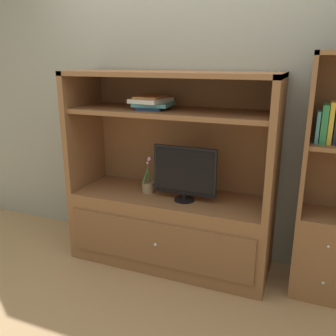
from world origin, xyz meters
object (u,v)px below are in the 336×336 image
at_px(tv_monitor, 185,173).
at_px(upright_book_row, 331,126).
at_px(potted_plant, 148,186).
at_px(media_console, 171,207).
at_px(bookshelf_tall, 330,221).
at_px(magazine_stack, 152,102).

distance_m(tv_monitor, upright_book_row, 1.09).
xyz_separation_m(potted_plant, upright_book_row, (1.35, 0.00, 0.60)).
distance_m(media_console, upright_book_row, 1.38).
height_order(bookshelf_tall, upright_book_row, bookshelf_tall).
xyz_separation_m(media_console, magazine_stack, (-0.15, -0.01, 0.87)).
bearing_deg(magazine_stack, bookshelf_tall, 0.60).
bearing_deg(tv_monitor, magazine_stack, 168.26).
height_order(media_console, tv_monitor, media_console).
bearing_deg(tv_monitor, bookshelf_tall, 4.05).
bearing_deg(potted_plant, tv_monitor, -10.19).
distance_m(potted_plant, bookshelf_tall, 1.43).
relative_size(magazine_stack, bookshelf_tall, 0.20).
distance_m(magazine_stack, bookshelf_tall, 1.58).
xyz_separation_m(media_console, potted_plant, (-0.20, -0.01, 0.17)).
xyz_separation_m(magazine_stack, bookshelf_tall, (1.38, 0.01, -0.78)).
height_order(media_console, upright_book_row, media_console).
bearing_deg(tv_monitor, upright_book_row, 3.80).
bearing_deg(upright_book_row, magazine_stack, -179.79).
distance_m(potted_plant, upright_book_row, 1.48).
distance_m(media_console, magazine_stack, 0.88).
bearing_deg(media_console, potted_plant, -176.36).
relative_size(magazine_stack, upright_book_row, 1.24).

